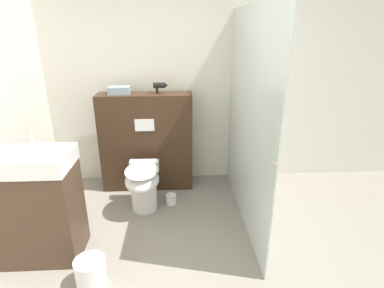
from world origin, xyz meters
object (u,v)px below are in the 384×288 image
object	(u,v)px
sink_vanity	(38,206)
hair_drier	(160,86)
toilet	(143,184)
waste_bin	(91,273)

from	to	relation	value
sink_vanity	hair_drier	world-z (taller)	hair_drier
sink_vanity	hair_drier	bearing A→B (deg)	51.10
toilet	waste_bin	world-z (taller)	toilet
sink_vanity	waste_bin	xyz separation A→B (m)	(0.49, -0.39, -0.37)
sink_vanity	waste_bin	size ratio (longest dim) A/B	4.62
waste_bin	hair_drier	bearing A→B (deg)	72.85
toilet	sink_vanity	size ratio (longest dim) A/B	0.49
hair_drier	waste_bin	world-z (taller)	hair_drier
toilet	hair_drier	bearing A→B (deg)	71.85
toilet	sink_vanity	distance (m)	1.04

